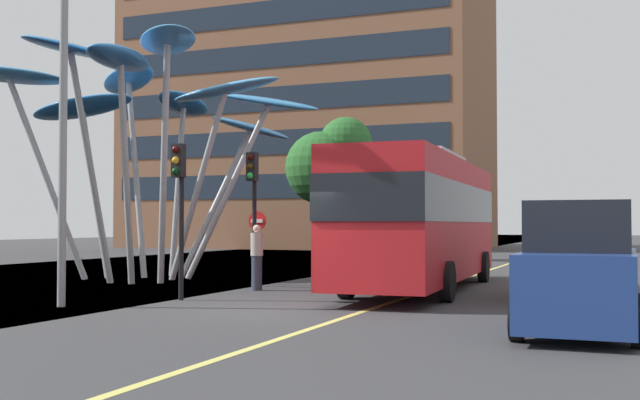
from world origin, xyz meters
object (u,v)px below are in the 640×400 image
(red_bus, at_px, (422,215))
(street_lamp, at_px, (77,89))
(pedestrian, at_px, (257,257))
(traffic_light_kerb_far, at_px, (253,190))
(no_entry_sign, at_px, (257,235))
(leaf_sculpture, at_px, (144,99))
(traffic_light_kerb_near, at_px, (179,187))
(traffic_light_island_mid, at_px, (321,200))
(car_parked_near, at_px, (580,272))
(car_parked_mid, at_px, (578,259))
(traffic_light_opposite, at_px, (367,203))

(red_bus, relative_size, street_lamp, 1.54)
(pedestrian, bearing_deg, traffic_light_kerb_far, 127.77)
(street_lamp, xyz_separation_m, no_entry_sign, (0.47, 8.06, -3.31))
(leaf_sculpture, bearing_deg, traffic_light_kerb_near, -49.21)
(traffic_light_kerb_far, distance_m, traffic_light_island_mid, 6.72)
(traffic_light_kerb_near, xyz_separation_m, traffic_light_kerb_far, (0.14, 3.64, 0.07))
(pedestrian, bearing_deg, no_entry_sign, 115.80)
(pedestrian, bearing_deg, leaf_sculpture, 155.49)
(pedestrian, bearing_deg, car_parked_near, -32.85)
(traffic_light_island_mid, bearing_deg, car_parked_mid, -35.91)
(traffic_light_island_mid, height_order, traffic_light_opposite, traffic_light_island_mid)
(traffic_light_island_mid, height_order, pedestrian, traffic_light_island_mid)
(leaf_sculpture, distance_m, car_parked_near, 16.98)
(car_parked_mid, bearing_deg, traffic_light_kerb_far, 179.94)
(traffic_light_kerb_near, distance_m, pedestrian, 3.70)
(leaf_sculpture, height_order, traffic_light_kerb_near, leaf_sculpture)
(traffic_light_kerb_near, bearing_deg, traffic_light_kerb_far, 87.74)
(traffic_light_kerb_far, bearing_deg, street_lamp, -103.78)
(red_bus, relative_size, car_parked_mid, 2.75)
(street_lamp, bearing_deg, car_parked_mid, 29.84)
(car_parked_mid, relative_size, no_entry_sign, 1.90)
(leaf_sculpture, xyz_separation_m, no_entry_sign, (4.05, 0.25, -4.45))
(traffic_light_opposite, height_order, car_parked_near, traffic_light_opposite)
(traffic_light_kerb_near, xyz_separation_m, traffic_light_opposite, (-0.22, 14.98, -0.00))
(no_entry_sign, bearing_deg, car_parked_near, -39.69)
(traffic_light_opposite, distance_m, street_lamp, 17.31)
(red_bus, xyz_separation_m, traffic_light_island_mid, (-5.09, 5.33, 0.65))
(traffic_light_opposite, relative_size, car_parked_near, 0.93)
(street_lamp, height_order, no_entry_sign, street_lamp)
(red_bus, xyz_separation_m, traffic_light_kerb_far, (-4.52, -1.37, 0.71))
(red_bus, bearing_deg, car_parked_mid, -18.29)
(no_entry_sign, bearing_deg, traffic_light_opposite, 86.25)
(leaf_sculpture, bearing_deg, no_entry_sign, 3.52)
(car_parked_near, bearing_deg, street_lamp, 178.47)
(red_bus, bearing_deg, no_entry_sign, 170.89)
(traffic_light_opposite, distance_m, car_parked_near, 19.90)
(pedestrian, distance_m, no_entry_sign, 3.04)
(leaf_sculpture, height_order, traffic_light_opposite, leaf_sculpture)
(no_entry_sign, bearing_deg, leaf_sculpture, -176.48)
(traffic_light_kerb_near, height_order, pedestrian, traffic_light_kerb_near)
(traffic_light_island_mid, bearing_deg, leaf_sculpture, -133.34)
(car_parked_mid, distance_m, street_lamp, 12.27)
(traffic_light_island_mid, xyz_separation_m, car_parked_near, (9.66, -12.79, -1.69))
(traffic_light_island_mid, bearing_deg, red_bus, -46.30)
(leaf_sculpture, distance_m, traffic_light_island_mid, 7.23)
(traffic_light_kerb_near, height_order, traffic_light_opposite, same)
(traffic_light_island_mid, relative_size, street_lamp, 0.50)
(car_parked_mid, relative_size, pedestrian, 2.34)
(traffic_light_island_mid, distance_m, traffic_light_opposite, 4.64)
(traffic_light_island_mid, relative_size, pedestrian, 2.08)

